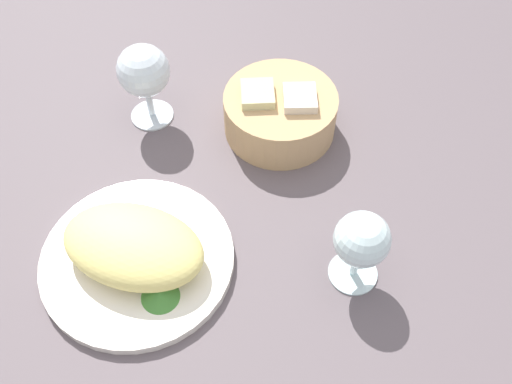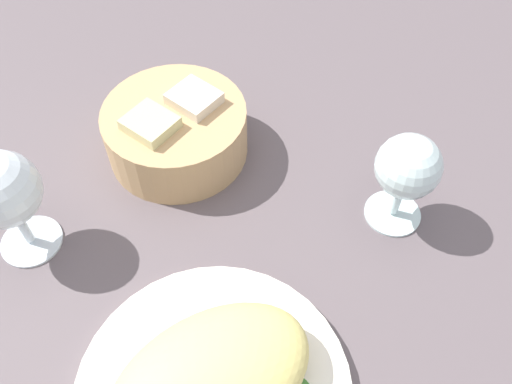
{
  "view_description": "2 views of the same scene",
  "coord_description": "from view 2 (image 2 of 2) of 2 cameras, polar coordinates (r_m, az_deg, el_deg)",
  "views": [
    {
      "loc": [
        -5.35,
        -41.33,
        66.82
      ],
      "look_at": [
        -0.95,
        3.46,
        5.56
      ],
      "focal_mm": 40.61,
      "sensor_mm": 36.0,
      "label": 1
    },
    {
      "loc": [
        -27.78,
        -14.53,
        51.05
      ],
      "look_at": [
        1.38,
        5.75,
        4.73
      ],
      "focal_mm": 38.27,
      "sensor_mm": 36.0,
      "label": 2
    }
  ],
  "objects": [
    {
      "name": "wine_glass_far",
      "position": [
        0.59,
        -24.96,
        -0.11
      ],
      "size": [
        7.87,
        7.87,
        13.35
      ],
      "color": "silver",
      "rests_on": "ground_plane"
    },
    {
      "name": "wine_glass_near",
      "position": [
        0.58,
        15.51,
        2.2
      ],
      "size": [
        6.95,
        6.95,
        11.92
      ],
      "color": "silver",
      "rests_on": "ground_plane"
    },
    {
      "name": "omelette",
      "position": [
        0.5,
        -4.74,
        -18.87
      ],
      "size": [
        21.99,
        18.66,
        5.58
      ],
      "primitive_type": "ellipsoid",
      "rotation": [
        0.0,
        0.0,
        -0.42
      ],
      "color": "#E7D677",
      "rests_on": "plate"
    },
    {
      "name": "bread_basket",
      "position": [
        0.67,
        -8.35,
        6.35
      ],
      "size": [
        17.06,
        17.06,
        8.07
      ],
      "color": "tan",
      "rests_on": "ground_plane"
    },
    {
      "name": "ground_plane",
      "position": [
        0.61,
        3.73,
        -6.61
      ],
      "size": [
        140.0,
        140.0,
        2.0
      ],
      "primitive_type": "cube",
      "color": "#5D5155"
    }
  ]
}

